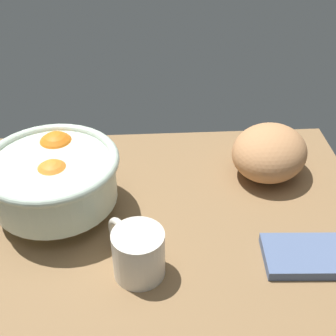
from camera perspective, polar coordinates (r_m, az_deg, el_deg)
ground_plane at (r=79.06cm, az=-0.31°, el=-6.93°), size 69.24×53.15×3.00cm
fruit_bowl at (r=77.62cm, az=-13.75°, el=-0.97°), size 21.70×21.70×11.42cm
bread_loaf at (r=87.03cm, az=12.24°, el=1.87°), size 19.63×19.92×9.33cm
napkin_folded at (r=74.20cm, az=17.22°, el=-10.17°), size 15.10×8.99×1.54cm
mug at (r=67.47cm, az=-3.78°, el=-10.21°), size 8.51×10.44×7.51cm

